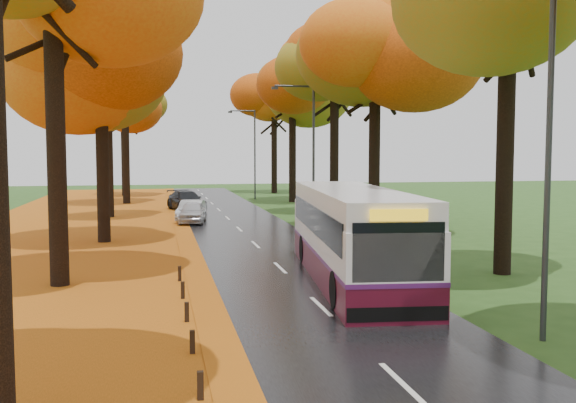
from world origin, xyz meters
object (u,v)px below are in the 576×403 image
object	(u,v)px
streetlamp_far	(252,147)
car_dark	(186,201)
streetlamp_mid	(309,144)
bus	(353,233)
car_white	(192,212)
car_silver	(191,211)
streetlamp_near	(539,133)

from	to	relation	value
streetlamp_far	car_dark	world-z (taller)	streetlamp_far
streetlamp_mid	bus	distance (m)	15.08
streetlamp_far	car_white	xyz separation A→B (m)	(-6.30, -18.29, -4.03)
car_white	streetlamp_far	bearing A→B (deg)	79.34
car_white	car_silver	size ratio (longest dim) A/B	0.98
car_white	car_silver	distance (m)	1.15
car_white	car_silver	bearing A→B (deg)	98.34
bus	car_silver	distance (m)	19.98
streetlamp_far	streetlamp_near	bearing A→B (deg)	-90.00
streetlamp_far	car_silver	size ratio (longest dim) A/B	2.09
streetlamp_near	car_dark	distance (m)	34.88
streetlamp_far	car_dark	xyz separation A→B (m)	(-6.30, -9.92, -3.97)
streetlamp_far	car_silver	distance (m)	18.70
streetlamp_far	streetlamp_mid	bearing A→B (deg)	-90.00
streetlamp_near	car_silver	size ratio (longest dim) A/B	2.09
bus	car_dark	size ratio (longest dim) A/B	2.41
streetlamp_near	bus	xyz separation A→B (m)	(-2.00, 7.37, -3.09)
streetlamp_far	bus	size ratio (longest dim) A/B	0.68
car_white	car_dark	bearing A→B (deg)	98.34
streetlamp_mid	streetlamp_far	bearing A→B (deg)	90.00
streetlamp_near	streetlamp_far	bearing A→B (deg)	90.00
car_white	car_dark	distance (m)	8.37
car_silver	car_dark	world-z (taller)	car_dark
bus	car_white	xyz separation A→B (m)	(-4.30, 18.34, -0.94)
streetlamp_near	streetlamp_mid	distance (m)	22.00
streetlamp_near	car_dark	xyz separation A→B (m)	(-6.30, 34.08, -3.97)
car_dark	streetlamp_far	bearing A→B (deg)	44.39
streetlamp_near	car_silver	bearing A→B (deg)	103.19
streetlamp_mid	bus	world-z (taller)	streetlamp_mid
streetlamp_far	car_white	size ratio (longest dim) A/B	2.13
streetlamp_near	bus	world-z (taller)	streetlamp_near
streetlamp_far	car_dark	bearing A→B (deg)	-122.40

